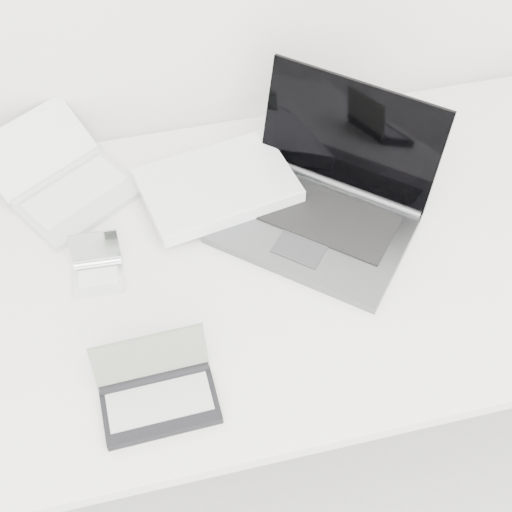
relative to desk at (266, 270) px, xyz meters
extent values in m
cube|color=white|center=(0.00, 0.00, 0.03)|extent=(1.60, 0.80, 0.03)
cylinder|color=silver|center=(0.75, 0.35, -0.33)|extent=(0.04, 0.04, 0.70)
cube|color=#595C5E|center=(0.11, 0.04, 0.06)|extent=(0.44, 0.43, 0.02)
cube|color=black|center=(0.13, 0.06, 0.07)|extent=(0.32, 0.30, 0.00)
cube|color=black|center=(0.21, 0.16, 0.18)|extent=(0.32, 0.29, 0.23)
cylinder|color=#595C5E|center=(0.19, 0.13, 0.07)|extent=(0.29, 0.25, 0.02)
cube|color=#37393C|center=(0.06, -0.01, 0.07)|extent=(0.11, 0.11, 0.00)
cube|color=white|center=(-0.06, 0.18, 0.08)|extent=(0.34, 0.26, 0.03)
cube|color=white|center=(-0.06, 0.18, 0.10)|extent=(0.33, 0.25, 0.00)
cube|color=silver|center=(-0.34, 0.23, 0.05)|extent=(0.28, 0.26, 0.02)
cube|color=silver|center=(-0.35, 0.24, 0.06)|extent=(0.22, 0.19, 0.00)
cube|color=white|center=(-0.42, 0.35, 0.10)|extent=(0.26, 0.23, 0.09)
cylinder|color=silver|center=(-0.38, 0.30, 0.06)|extent=(0.20, 0.14, 0.02)
cube|color=white|center=(-0.33, 0.01, 0.05)|extent=(0.10, 0.08, 0.01)
cube|color=silver|center=(-0.33, 0.01, 0.06)|extent=(0.08, 0.04, 0.00)
cube|color=gray|center=(-0.32, 0.06, 0.09)|extent=(0.09, 0.03, 0.06)
cylinder|color=white|center=(-0.32, 0.05, 0.06)|extent=(0.09, 0.02, 0.01)
cube|color=black|center=(-0.25, -0.28, 0.06)|extent=(0.20, 0.11, 0.02)
cube|color=#9F9F9F|center=(-0.25, -0.27, 0.07)|extent=(0.18, 0.08, 0.00)
cube|color=slate|center=(-0.25, -0.21, 0.11)|extent=(0.19, 0.04, 0.09)
cylinder|color=black|center=(-0.25, -0.23, 0.06)|extent=(0.19, 0.03, 0.02)
camera|label=1|loc=(-0.22, -0.83, 1.16)|focal=50.00mm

